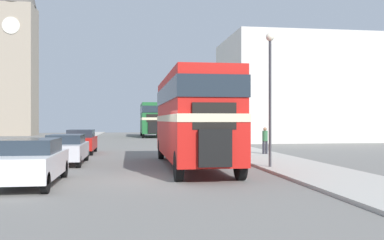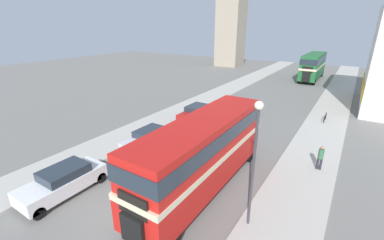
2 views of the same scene
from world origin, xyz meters
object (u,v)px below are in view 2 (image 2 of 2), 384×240
Objects in this scene: car_parked_far at (196,113)px; street_lamp at (255,148)px; car_parked_near at (63,181)px; car_parked_mid at (149,138)px; bus_distant at (313,64)px; bicycle_on_pavement at (325,117)px; double_decker_bus at (203,149)px; pedestrian_walking at (321,156)px.

street_lamp is at bearing -48.19° from car_parked_far.
car_parked_mid is (0.15, 6.77, -0.03)m from car_parked_near.
car_parked_mid is 1.05× the size of car_parked_far.
street_lamp is at bearing -84.78° from bus_distant.
bus_distant is 5.92× the size of bicycle_on_pavement.
bicycle_on_pavement is at bearing 73.82° from double_decker_bus.
bus_distant is at bearing 81.75° from car_parked_near.
car_parked_near is at bearing -90.49° from car_parked_far.
bus_distant is at bearing 102.45° from bicycle_on_pavement.
pedestrian_walking is at bearing 46.45° from double_decker_bus.
car_parked_mid is 0.74× the size of street_lamp.
double_decker_bus is 3.84m from street_lamp.
pedestrian_walking is (5.44, -30.68, -1.52)m from bus_distant.
pedestrian_walking is 9.81m from bicycle_on_pavement.
bus_distant reaches higher than car_parked_mid.
pedestrian_walking reaches higher than car_parked_far.
car_parked_mid is 16.68m from bicycle_on_pavement.
car_parked_near is at bearing -161.30° from street_lamp.
bicycle_on_pavement is (4.62, -20.92, -2.06)m from bus_distant.
pedestrian_walking reaches higher than car_parked_near.
double_decker_bus reaches higher than car_parked_near.
car_parked_mid is 2.46× the size of bicycle_on_pavement.
pedestrian_walking is (5.26, 5.53, -1.43)m from double_decker_bus.
car_parked_near is 13.48m from car_parked_far.
bus_distant is 2.54× the size of car_parked_far.
bus_distant reaches higher than double_decker_bus.
street_lamp reaches higher than car_parked_near.
double_decker_bus is at bearing -133.55° from pedestrian_walking.
street_lamp reaches higher than bus_distant.
double_decker_bus is at bearing -56.22° from car_parked_far.
pedestrian_walking is at bearing -79.94° from bus_distant.
bus_distant reaches higher than car_parked_near.
bus_distant reaches higher than pedestrian_walking.
car_parked_far is 2.57× the size of pedestrian_walking.
bicycle_on_pavement is at bearing -77.55° from bus_distant.
pedestrian_walking is at bearing 41.59° from car_parked_near.
car_parked_near is 22.45m from bicycle_on_pavement.
pedestrian_walking is at bearing -16.87° from car_parked_far.
double_decker_bus is 1.85× the size of street_lamp.
car_parked_mid is (-5.94, 2.22, -1.70)m from double_decker_bus.
car_parked_near is at bearing -91.31° from car_parked_mid.
pedestrian_walking is 0.27× the size of street_lamp.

